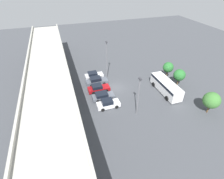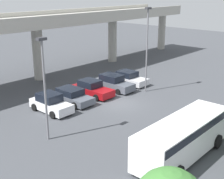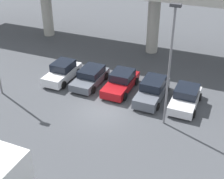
{
  "view_description": "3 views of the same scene",
  "coord_description": "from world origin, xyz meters",
  "px_view_note": "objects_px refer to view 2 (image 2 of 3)",
  "views": [
    {
      "loc": [
        -30.38,
        10.73,
        21.92
      ],
      "look_at": [
        -1.58,
        1.33,
        0.88
      ],
      "focal_mm": 28.0,
      "sensor_mm": 36.0,
      "label": 1
    },
    {
      "loc": [
        -21.86,
        -18.55,
        10.85
      ],
      "look_at": [
        -1.2,
        -0.02,
        1.79
      ],
      "focal_mm": 50.0,
      "sensor_mm": 36.0,
      "label": 2
    },
    {
      "loc": [
        8.84,
        -18.55,
        14.04
      ],
      "look_at": [
        -0.2,
        2.38,
        0.73
      ],
      "focal_mm": 50.0,
      "sensor_mm": 36.0,
      "label": 3
    }
  ],
  "objects_px": {
    "parked_car_0": "(51,103)",
    "parked_car_1": "(72,96)",
    "parked_car_4": "(129,78)",
    "shuttle_bus": "(184,135)",
    "parked_car_2": "(92,89)",
    "lamp_post_mid_lot": "(147,44)",
    "parked_car_3": "(113,83)",
    "lamp_post_near_aisle": "(44,82)"
  },
  "relations": [
    {
      "from": "parked_car_4",
      "to": "shuttle_bus",
      "type": "xyz_separation_m",
      "value": [
        -10.56,
        -13.17,
        0.87
      ]
    },
    {
      "from": "parked_car_0",
      "to": "lamp_post_mid_lot",
      "type": "distance_m",
      "value": 11.86
    },
    {
      "from": "lamp_post_mid_lot",
      "to": "parked_car_4",
      "type": "bearing_deg",
      "value": 73.37
    },
    {
      "from": "parked_car_0",
      "to": "parked_car_3",
      "type": "bearing_deg",
      "value": 90.7
    },
    {
      "from": "parked_car_2",
      "to": "lamp_post_near_aisle",
      "type": "bearing_deg",
      "value": -62.98
    },
    {
      "from": "parked_car_1",
      "to": "lamp_post_near_aisle",
      "type": "xyz_separation_m",
      "value": [
        -6.37,
        -4.6,
        3.8
      ]
    },
    {
      "from": "parked_car_4",
      "to": "lamp_post_mid_lot",
      "type": "xyz_separation_m",
      "value": [
        -0.92,
        -3.09,
        4.5
      ]
    },
    {
      "from": "parked_car_1",
      "to": "lamp_post_mid_lot",
      "type": "bearing_deg",
      "value": 67.26
    },
    {
      "from": "lamp_post_mid_lot",
      "to": "lamp_post_near_aisle",
      "type": "bearing_deg",
      "value": -174.68
    },
    {
      "from": "lamp_post_near_aisle",
      "to": "parked_car_0",
      "type": "bearing_deg",
      "value": 50.23
    },
    {
      "from": "parked_car_1",
      "to": "parked_car_3",
      "type": "relative_size",
      "value": 0.92
    },
    {
      "from": "parked_car_0",
      "to": "parked_car_3",
      "type": "xyz_separation_m",
      "value": [
        8.69,
        0.11,
        -0.01
      ]
    },
    {
      "from": "shuttle_bus",
      "to": "lamp_post_mid_lot",
      "type": "xyz_separation_m",
      "value": [
        9.63,
        10.08,
        3.63
      ]
    },
    {
      "from": "shuttle_bus",
      "to": "parked_car_3",
      "type": "bearing_deg",
      "value": -120.41
    },
    {
      "from": "parked_car_3",
      "to": "parked_car_2",
      "type": "bearing_deg",
      "value": -96.22
    },
    {
      "from": "lamp_post_mid_lot",
      "to": "parked_car_2",
      "type": "bearing_deg",
      "value": 144.75
    },
    {
      "from": "parked_car_3",
      "to": "parked_car_4",
      "type": "relative_size",
      "value": 1.12
    },
    {
      "from": "parked_car_0",
      "to": "parked_car_4",
      "type": "relative_size",
      "value": 1.01
    },
    {
      "from": "parked_car_0",
      "to": "parked_car_1",
      "type": "xyz_separation_m",
      "value": [
        2.77,
        0.27,
        -0.08
      ]
    },
    {
      "from": "parked_car_2",
      "to": "lamp_post_mid_lot",
      "type": "height_order",
      "value": "lamp_post_mid_lot"
    },
    {
      "from": "parked_car_2",
      "to": "lamp_post_near_aisle",
      "type": "distance_m",
      "value": 11.12
    },
    {
      "from": "parked_car_2",
      "to": "parked_car_3",
      "type": "relative_size",
      "value": 0.96
    },
    {
      "from": "parked_car_0",
      "to": "lamp_post_near_aisle",
      "type": "bearing_deg",
      "value": -39.77
    },
    {
      "from": "shuttle_bus",
      "to": "lamp_post_near_aisle",
      "type": "bearing_deg",
      "value": -62.57
    },
    {
      "from": "parked_car_0",
      "to": "parked_car_3",
      "type": "distance_m",
      "value": 8.69
    },
    {
      "from": "parked_car_3",
      "to": "shuttle_bus",
      "type": "bearing_deg",
      "value": -30.41
    },
    {
      "from": "parked_car_1",
      "to": "parked_car_4",
      "type": "relative_size",
      "value": 1.03
    },
    {
      "from": "parked_car_0",
      "to": "shuttle_bus",
      "type": "height_order",
      "value": "shuttle_bus"
    },
    {
      "from": "parked_car_0",
      "to": "parked_car_4",
      "type": "bearing_deg",
      "value": 90.44
    },
    {
      "from": "parked_car_3",
      "to": "lamp_post_near_aisle",
      "type": "bearing_deg",
      "value": -70.18
    },
    {
      "from": "parked_car_1",
      "to": "shuttle_bus",
      "type": "relative_size",
      "value": 0.52
    },
    {
      "from": "lamp_post_mid_lot",
      "to": "parked_car_3",
      "type": "bearing_deg",
      "value": 121.29
    },
    {
      "from": "parked_car_3",
      "to": "shuttle_bus",
      "type": "relative_size",
      "value": 0.56
    },
    {
      "from": "parked_car_1",
      "to": "parked_car_4",
      "type": "bearing_deg",
      "value": 88.79
    },
    {
      "from": "parked_car_2",
      "to": "parked_car_4",
      "type": "relative_size",
      "value": 1.08
    },
    {
      "from": "shuttle_bus",
      "to": "lamp_post_near_aisle",
      "type": "distance_m",
      "value": 10.3
    },
    {
      "from": "parked_car_2",
      "to": "lamp_post_mid_lot",
      "type": "distance_m",
      "value": 7.44
    },
    {
      "from": "lamp_post_mid_lot",
      "to": "shuttle_bus",
      "type": "bearing_deg",
      "value": -133.7
    },
    {
      "from": "parked_car_4",
      "to": "lamp_post_mid_lot",
      "type": "relative_size",
      "value": 0.48
    },
    {
      "from": "parked_car_0",
      "to": "parked_car_1",
      "type": "height_order",
      "value": "parked_car_0"
    },
    {
      "from": "shuttle_bus",
      "to": "lamp_post_near_aisle",
      "type": "relative_size",
      "value": 1.13
    },
    {
      "from": "parked_car_0",
      "to": "parked_car_3",
      "type": "height_order",
      "value": "parked_car_0"
    }
  ]
}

